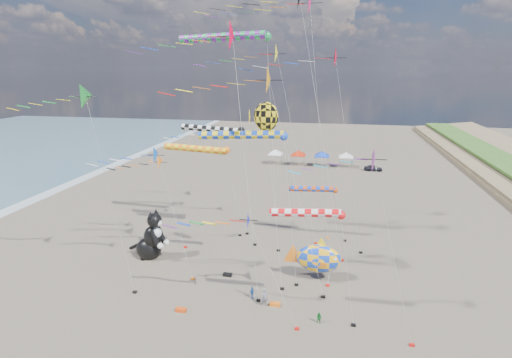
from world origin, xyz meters
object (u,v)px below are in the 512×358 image
object	(u,v)px
person_adult	(265,297)
parked_car	(373,168)
fish_inflatable	(318,258)
cat_inflatable	(150,234)
child_green	(319,318)
child_blue	(252,292)

from	to	relation	value
person_adult	parked_car	size ratio (longest dim) A/B	0.47
parked_car	fish_inflatable	bearing A→B (deg)	168.71
cat_inflatable	fish_inflatable	xyz separation A→B (m)	(18.12, -1.25, -0.51)
fish_inflatable	child_green	bearing A→B (deg)	-86.01
cat_inflatable	fish_inflatable	distance (m)	18.17
cat_inflatable	fish_inflatable	size ratio (longest dim) A/B	0.99
child_green	child_blue	size ratio (longest dim) A/B	0.87
child_green	cat_inflatable	bearing A→B (deg)	-177.75
person_adult	child_green	size ratio (longest dim) A/B	1.69
child_green	parked_car	size ratio (longest dim) A/B	0.28
parked_car	child_green	bearing A→B (deg)	170.64
person_adult	fish_inflatable	bearing A→B (deg)	16.61
fish_inflatable	child_blue	distance (m)	7.39
fish_inflatable	child_green	xyz separation A→B (m)	(0.49, -7.04, -1.85)
cat_inflatable	child_green	world-z (taller)	cat_inflatable
fish_inflatable	child_green	distance (m)	7.29
person_adult	child_green	distance (m)	5.07
child_green	fish_inflatable	bearing A→B (deg)	120.24
fish_inflatable	person_adult	world-z (taller)	fish_inflatable
cat_inflatable	parked_car	size ratio (longest dim) A/B	1.59
cat_inflatable	child_blue	world-z (taller)	cat_inflatable
cat_inflatable	parked_car	distance (m)	52.63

